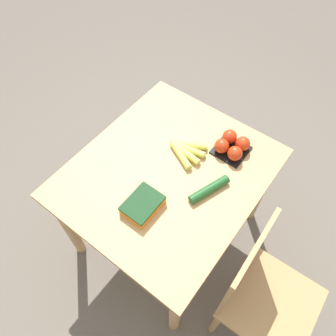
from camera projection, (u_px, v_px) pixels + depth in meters
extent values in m
plane|color=#665B51|center=(168.00, 231.00, 2.25)|extent=(12.00, 12.00, 0.00)
cube|color=tan|center=(168.00, 173.00, 1.65)|extent=(1.02, 0.89, 0.03)
cylinder|color=tan|center=(163.00, 132.00, 2.29)|extent=(0.06, 0.06, 0.71)
cylinder|color=tan|center=(68.00, 226.00, 1.88)|extent=(0.06, 0.06, 0.71)
cylinder|color=tan|center=(261.00, 189.00, 2.03)|extent=(0.06, 0.06, 0.71)
cylinder|color=tan|center=(175.00, 313.00, 1.62)|extent=(0.06, 0.06, 0.71)
cube|color=tan|center=(272.00, 304.00, 1.56)|extent=(0.43, 0.41, 0.03)
cube|color=tan|center=(246.00, 264.00, 1.42)|extent=(0.39, 0.03, 0.46)
cylinder|color=tan|center=(304.00, 304.00, 1.77)|extent=(0.04, 0.04, 0.44)
cylinder|color=tan|center=(216.00, 323.00, 1.72)|extent=(0.04, 0.04, 0.44)
cylinder|color=tan|center=(248.00, 267.00, 1.89)|extent=(0.04, 0.04, 0.44)
sphere|color=brown|center=(173.00, 143.00, 1.72)|extent=(0.03, 0.03, 0.03)
cylinder|color=#CCC651|center=(181.00, 156.00, 1.67)|extent=(0.11, 0.18, 0.04)
cylinder|color=#CCC651|center=(186.00, 153.00, 1.68)|extent=(0.06, 0.18, 0.04)
cylinder|color=#CCC651|center=(189.00, 149.00, 1.69)|extent=(0.07, 0.18, 0.04)
cylinder|color=#CCC651|center=(190.00, 145.00, 1.71)|extent=(0.12, 0.17, 0.04)
cube|color=black|center=(231.00, 150.00, 1.71)|extent=(0.17, 0.17, 0.01)
sphere|color=red|center=(230.00, 137.00, 1.70)|extent=(0.08, 0.08, 0.08)
sphere|color=red|center=(222.00, 146.00, 1.67)|extent=(0.08, 0.08, 0.08)
sphere|color=red|center=(243.00, 144.00, 1.68)|extent=(0.08, 0.08, 0.08)
sphere|color=red|center=(235.00, 153.00, 1.64)|extent=(0.08, 0.08, 0.08)
cube|color=orange|center=(143.00, 205.00, 1.50)|extent=(0.18, 0.14, 0.05)
cube|color=#19471E|center=(142.00, 203.00, 1.49)|extent=(0.18, 0.14, 0.02)
cylinder|color=#1E5123|center=(209.00, 189.00, 1.55)|extent=(0.22, 0.11, 0.04)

